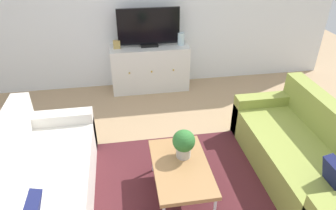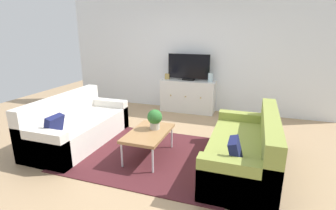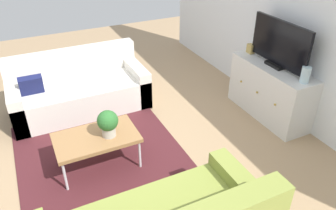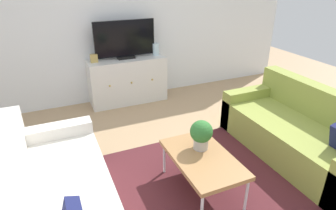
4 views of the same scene
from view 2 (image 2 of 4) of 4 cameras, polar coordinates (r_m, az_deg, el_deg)
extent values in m
plane|color=tan|center=(4.22, -3.00, -10.30)|extent=(10.00, 10.00, 0.00)
cube|color=white|center=(6.23, 5.73, 11.31)|extent=(6.40, 0.12, 2.70)
cube|color=#4C1E23|center=(4.09, -3.79, -11.11)|extent=(2.50, 1.90, 0.01)
cube|color=silver|center=(4.69, -19.09, -5.53)|extent=(0.88, 1.90, 0.43)
cube|color=silver|center=(4.83, -22.50, -2.76)|extent=(0.20, 1.90, 0.82)
cube|color=silver|center=(5.32, -13.56, -1.70)|extent=(0.88, 0.18, 0.56)
cube|color=silver|center=(4.08, -26.56, -8.68)|extent=(0.88, 0.18, 0.56)
cube|color=#191E4C|center=(4.11, -24.20, -4.21)|extent=(0.18, 0.30, 0.32)
cube|color=olive|center=(3.78, 16.06, -10.65)|extent=(0.88, 1.90, 0.43)
cube|color=olive|center=(3.71, 21.59, -8.39)|extent=(0.20, 1.90, 0.82)
cube|color=olive|center=(4.54, 16.78, -5.11)|extent=(0.88, 0.18, 0.56)
cube|color=olive|center=(3.00, 15.12, -16.73)|extent=(0.88, 0.18, 0.56)
cube|color=#191E4C|center=(3.08, 14.90, -10.08)|extent=(0.17, 0.30, 0.32)
cube|color=#A37547|center=(3.88, -4.41, -6.27)|extent=(0.55, 0.91, 0.04)
cylinder|color=silver|center=(3.73, -10.30, -11.06)|extent=(0.03, 0.03, 0.38)
cylinder|color=silver|center=(3.54, -3.44, -12.37)|extent=(0.03, 0.03, 0.38)
cylinder|color=silver|center=(4.40, -5.06, -6.45)|extent=(0.03, 0.03, 0.38)
cylinder|color=silver|center=(4.24, 0.83, -7.28)|extent=(0.03, 0.03, 0.38)
cylinder|color=#B7B2A8|center=(3.95, -2.96, -4.62)|extent=(0.15, 0.15, 0.11)
sphere|color=#2D6B2D|center=(3.90, -2.99, -2.68)|extent=(0.23, 0.23, 0.23)
cube|color=silver|center=(6.13, 4.47, 2.05)|extent=(1.28, 0.44, 0.76)
sphere|color=#B79338|center=(6.00, 0.61, 2.17)|extent=(0.03, 0.03, 0.03)
sphere|color=#B79338|center=(5.90, 3.91, 1.89)|extent=(0.03, 0.03, 0.03)
sphere|color=#B79338|center=(5.83, 7.32, 1.59)|extent=(0.03, 0.03, 0.03)
cube|color=black|center=(6.06, 4.61, 5.76)|extent=(0.28, 0.16, 0.04)
cube|color=black|center=(6.02, 4.67, 8.62)|extent=(0.99, 0.04, 0.57)
cylinder|color=silver|center=(5.93, 9.47, 6.14)|extent=(0.11, 0.11, 0.20)
cube|color=tan|center=(6.18, -0.13, 6.44)|extent=(0.11, 0.07, 0.13)
camera|label=1|loc=(2.29, -46.60, 26.98)|focal=32.46mm
camera|label=3|loc=(3.21, 52.10, 23.12)|focal=35.01mm
camera|label=4|loc=(2.98, -47.51, 14.94)|focal=30.75mm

